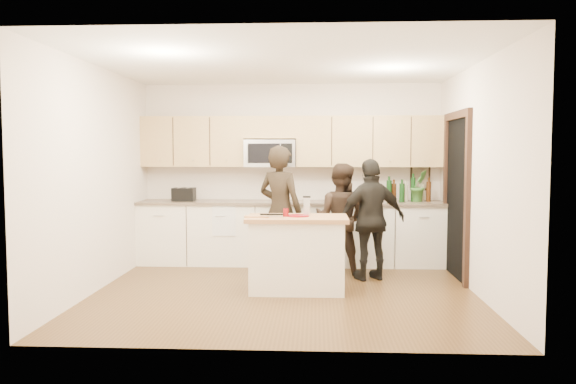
{
  "coord_description": "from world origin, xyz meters",
  "views": [
    {
      "loc": [
        0.38,
        -6.59,
        1.66
      ],
      "look_at": [
        0.03,
        0.35,
        1.17
      ],
      "focal_mm": 35.0,
      "sensor_mm": 36.0,
      "label": 1
    }
  ],
  "objects_px": {
    "island": "(297,253)",
    "woman_left": "(280,211)",
    "toaster": "(184,194)",
    "woman_center": "(340,218)",
    "woman_right": "(372,220)"
  },
  "relations": [
    {
      "from": "island",
      "to": "toaster",
      "type": "xyz_separation_m",
      "value": [
        -1.75,
        1.61,
        0.58
      ]
    },
    {
      "from": "island",
      "to": "toaster",
      "type": "bearing_deg",
      "value": 137.07
    },
    {
      "from": "toaster",
      "to": "island",
      "type": "bearing_deg",
      "value": -42.64
    },
    {
      "from": "toaster",
      "to": "woman_center",
      "type": "xyz_separation_m",
      "value": [
        2.31,
        -0.54,
        -0.28
      ]
    },
    {
      "from": "island",
      "to": "woman_right",
      "type": "relative_size",
      "value": 0.76
    },
    {
      "from": "woman_left",
      "to": "woman_center",
      "type": "distance_m",
      "value": 0.85
    },
    {
      "from": "woman_left",
      "to": "woman_right",
      "type": "relative_size",
      "value": 1.11
    },
    {
      "from": "woman_left",
      "to": "woman_center",
      "type": "xyz_separation_m",
      "value": [
        0.82,
        0.19,
        -0.12
      ]
    },
    {
      "from": "woman_left",
      "to": "woman_center",
      "type": "bearing_deg",
      "value": -138.79
    },
    {
      "from": "woman_left",
      "to": "woman_center",
      "type": "height_order",
      "value": "woman_left"
    },
    {
      "from": "toaster",
      "to": "woman_center",
      "type": "height_order",
      "value": "woman_center"
    },
    {
      "from": "toaster",
      "to": "woman_right",
      "type": "bearing_deg",
      "value": -19.75
    },
    {
      "from": "woman_right",
      "to": "island",
      "type": "bearing_deg",
      "value": 14.47
    },
    {
      "from": "island",
      "to": "woman_center",
      "type": "height_order",
      "value": "woman_center"
    },
    {
      "from": "island",
      "to": "woman_left",
      "type": "xyz_separation_m",
      "value": [
        -0.26,
        0.88,
        0.42
      ]
    }
  ]
}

